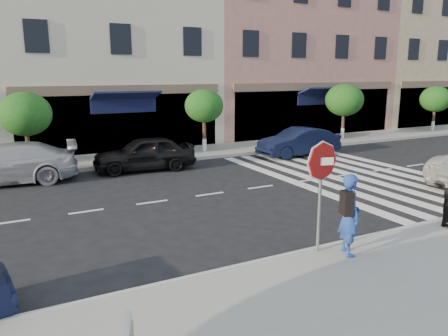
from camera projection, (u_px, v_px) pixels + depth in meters
ground at (278, 232)px, 11.06m from camera, size 120.00×120.00×0.00m
sidewalk_near at (398, 295)px, 7.80m from camera, size 60.00×4.50×0.15m
sidewalk_far at (145, 157)px, 20.56m from camera, size 60.00×3.00×0.15m
building_centre at (100, 44)px, 24.37m from camera, size 11.00×9.00×11.00m
building_east_mid at (278, 34)px, 29.59m from camera, size 13.00×9.00×13.00m
building_east_far at (406, 47)px, 35.36m from camera, size 12.00×9.00×12.00m
street_tree_wb at (25, 114)px, 17.65m from camera, size 2.10×2.10×3.06m
street_tree_c at (204, 106)px, 21.26m from camera, size 1.90×1.90×3.04m
street_tree_ea at (344, 100)px, 25.33m from camera, size 2.20×2.20×3.19m
street_tree_eb at (436, 99)px, 29.00m from camera, size 2.00×2.00×2.94m
stop_sign at (322, 172)px, 9.15m from camera, size 0.83×0.27×2.44m
photographer at (350, 215)px, 9.21m from camera, size 0.63×0.75×1.76m
car_far_left at (5, 164)px, 15.79m from camera, size 5.24×2.65×1.46m
car_far_mid at (144, 154)px, 17.95m from camera, size 4.27×2.05×1.41m
car_far_right at (299, 142)px, 21.08m from camera, size 4.13×1.44×1.36m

